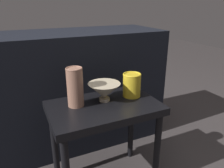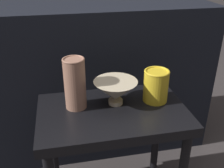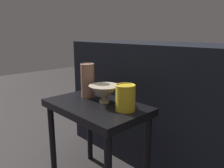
% 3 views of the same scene
% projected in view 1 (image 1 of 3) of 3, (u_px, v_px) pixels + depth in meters
% --- Properties ---
extents(table, '(0.58, 0.36, 0.51)m').
position_uv_depth(table, '(104.00, 118.00, 1.17)').
color(table, black).
rests_on(table, ground_plane).
extents(couch_backdrop, '(1.24, 0.50, 0.83)m').
position_uv_depth(couch_backdrop, '(76.00, 88.00, 1.63)').
color(couch_backdrop, black).
rests_on(couch_backdrop, ground_plane).
extents(bowl, '(0.17, 0.17, 0.10)m').
position_uv_depth(bowl, '(104.00, 91.00, 1.16)').
color(bowl, '#C1B293').
rests_on(bowl, table).
extents(vase_textured_left, '(0.08, 0.08, 0.20)m').
position_uv_depth(vase_textured_left, '(75.00, 87.00, 1.09)').
color(vase_textured_left, '#996B56').
rests_on(vase_textured_left, table).
extents(vase_colorful_right, '(0.10, 0.10, 0.13)m').
position_uv_depth(vase_colorful_right, '(132.00, 85.00, 1.22)').
color(vase_colorful_right, gold).
rests_on(vase_colorful_right, table).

